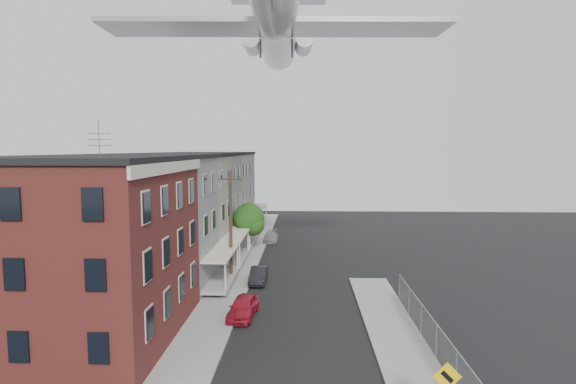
# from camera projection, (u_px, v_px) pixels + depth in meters

# --- Properties ---
(sidewalk_left) EXTENTS (3.00, 62.00, 0.12)m
(sidewalk_left) POSITION_uv_depth(u_px,v_px,m) (243.00, 262.00, 42.19)
(sidewalk_left) COLOR gray
(sidewalk_left) RESTS_ON ground
(sidewalk_right) EXTENTS (3.00, 26.00, 0.12)m
(sidewalk_right) POSITION_uv_depth(u_px,v_px,m) (402.00, 349.00, 23.88)
(sidewalk_right) COLOR gray
(sidewalk_right) RESTS_ON ground
(curb_left) EXTENTS (0.15, 62.00, 0.14)m
(curb_left) POSITION_uv_depth(u_px,v_px,m) (258.00, 262.00, 42.14)
(curb_left) COLOR gray
(curb_left) RESTS_ON ground
(curb_right) EXTENTS (0.15, 26.00, 0.14)m
(curb_right) POSITION_uv_depth(u_px,v_px,m) (375.00, 349.00, 23.93)
(curb_right) COLOR gray
(curb_right) RESTS_ON ground
(corner_building) EXTENTS (10.31, 12.30, 12.15)m
(corner_building) POSITION_uv_depth(u_px,v_px,m) (84.00, 248.00, 25.03)
(corner_building) COLOR #371611
(corner_building) RESTS_ON ground
(row_house_a) EXTENTS (11.98, 7.00, 10.30)m
(row_house_a) POSITION_uv_depth(u_px,v_px,m) (145.00, 222.00, 34.48)
(row_house_a) COLOR slate
(row_house_a) RESTS_ON ground
(row_house_b) EXTENTS (11.98, 7.00, 10.30)m
(row_house_b) POSITION_uv_depth(u_px,v_px,m) (172.00, 209.00, 41.45)
(row_house_b) COLOR gray
(row_house_b) RESTS_ON ground
(row_house_c) EXTENTS (11.98, 7.00, 10.30)m
(row_house_c) POSITION_uv_depth(u_px,v_px,m) (191.00, 201.00, 48.41)
(row_house_c) COLOR slate
(row_house_c) RESTS_ON ground
(row_house_d) EXTENTS (11.98, 7.00, 10.30)m
(row_house_d) POSITION_uv_depth(u_px,v_px,m) (205.00, 194.00, 55.37)
(row_house_d) COLOR gray
(row_house_d) RESTS_ON ground
(row_house_e) EXTENTS (11.98, 7.00, 10.30)m
(row_house_e) POSITION_uv_depth(u_px,v_px,m) (216.00, 189.00, 62.34)
(row_house_e) COLOR slate
(row_house_e) RESTS_ON ground
(chainlink_fence) EXTENTS (0.06, 18.06, 1.90)m
(chainlink_fence) POSITION_uv_depth(u_px,v_px,m) (436.00, 341.00, 22.74)
(chainlink_fence) COLOR gray
(chainlink_fence) RESTS_ON ground
(utility_pole) EXTENTS (1.80, 0.26, 9.00)m
(utility_pole) POSITION_uv_depth(u_px,v_px,m) (231.00, 225.00, 35.79)
(utility_pole) COLOR black
(utility_pole) RESTS_ON ground
(street_tree) EXTENTS (3.22, 3.20, 5.20)m
(street_tree) POSITION_uv_depth(u_px,v_px,m) (250.00, 220.00, 45.76)
(street_tree) COLOR black
(street_tree) RESTS_ON ground
(car_near) EXTENTS (1.90, 4.04, 1.34)m
(car_near) POSITION_uv_depth(u_px,v_px,m) (243.00, 307.00, 28.55)
(car_near) COLOR maroon
(car_near) RESTS_ON ground
(car_mid) EXTENTS (1.30, 3.69, 1.21)m
(car_mid) POSITION_uv_depth(u_px,v_px,m) (259.00, 275.00, 35.92)
(car_mid) COLOR black
(car_mid) RESTS_ON ground
(car_far) EXTENTS (1.63, 3.90, 1.13)m
(car_far) POSITION_uv_depth(u_px,v_px,m) (271.00, 237.00, 51.89)
(car_far) COLOR gray
(car_far) RESTS_ON ground
(airplane) EXTENTS (26.45, 30.19, 8.76)m
(airplane) POSITION_uv_depth(u_px,v_px,m) (276.00, 21.00, 36.60)
(airplane) COLOR white
(airplane) RESTS_ON ground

